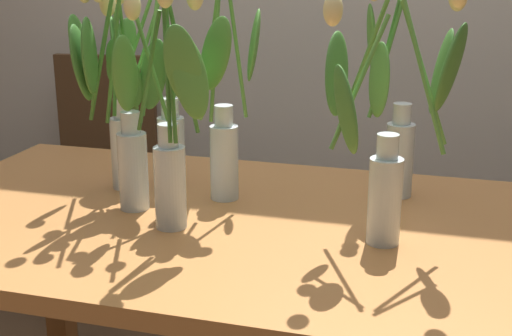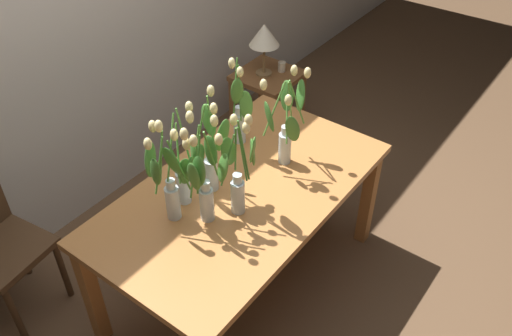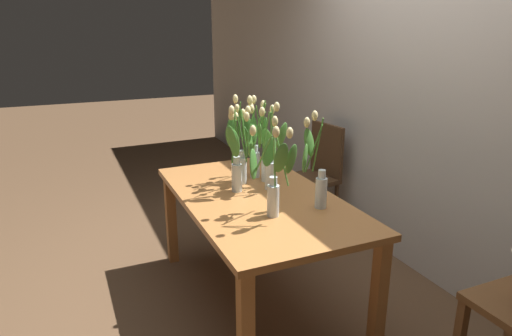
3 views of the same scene
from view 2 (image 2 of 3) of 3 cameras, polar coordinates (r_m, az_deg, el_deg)
name	(u,v)px [view 2 (image 2 of 3)]	position (r m, az deg, el deg)	size (l,w,h in m)	color
ground_plane	(243,282)	(3.32, -1.32, -11.82)	(18.00, 18.00, 0.00)	brown
room_wall_rear	(55,13)	(3.29, -20.29, 15.01)	(9.00, 0.10, 2.70)	beige
dining_table	(242,202)	(2.84, -1.51, -3.60)	(1.60, 0.90, 0.74)	#B7753D
tulip_vase_0	(286,126)	(2.81, 3.18, 4.42)	(0.29, 0.23, 0.54)	silver
tulip_vase_1	(240,116)	(2.96, -1.72, 5.45)	(0.13, 0.16, 0.56)	silver
tulip_vase_2	(204,185)	(2.48, -5.43, -1.81)	(0.23, 0.16, 0.59)	silver
tulip_vase_3	(170,185)	(2.51, -9.03, -1.77)	(0.22, 0.22, 0.54)	silver
tulip_vase_4	(210,155)	(2.65, -4.87, 1.41)	(0.21, 0.21, 0.58)	silver
tulip_vase_5	(238,173)	(2.51, -1.87, -0.58)	(0.24, 0.20, 0.56)	silver
tulip_vase_6	(183,174)	(2.57, -7.65, -0.61)	(0.21, 0.17, 0.59)	silver
side_table	(268,87)	(4.18, 1.23, 8.45)	(0.44, 0.44, 0.55)	brown
table_lamp	(264,36)	(3.97, 0.87, 13.64)	(0.22, 0.22, 0.40)	olive
pillar_candle	(282,67)	(4.14, 2.71, 10.56)	(0.06, 0.06, 0.07)	beige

